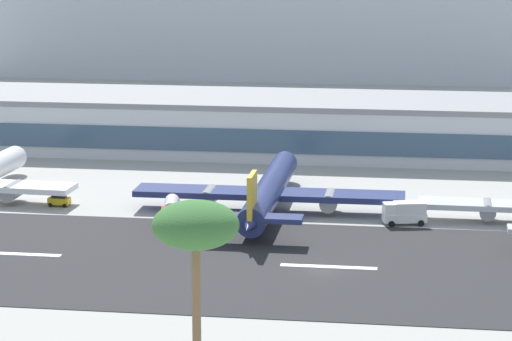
% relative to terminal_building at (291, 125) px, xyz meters
% --- Properties ---
extents(ground_plane, '(1400.00, 1400.00, 0.00)m').
position_rel_terminal_building_xyz_m(ground_plane, '(12.50, -74.97, -5.11)').
color(ground_plane, '#9E9E99').
extents(runway_strip, '(800.00, 40.86, 0.08)m').
position_rel_terminal_building_xyz_m(runway_strip, '(12.50, -73.17, -5.07)').
color(runway_strip, '#262628').
rests_on(runway_strip, ground_plane).
extents(runway_centreline_dash_3, '(12.00, 1.20, 0.01)m').
position_rel_terminal_building_xyz_m(runway_centreline_dash_3, '(-27.17, -73.17, -5.02)').
color(runway_centreline_dash_3, white).
rests_on(runway_centreline_dash_3, runway_strip).
extents(runway_centreline_dash_4, '(12.00, 1.20, 0.01)m').
position_rel_terminal_building_xyz_m(runway_centreline_dash_4, '(13.08, -73.17, -5.02)').
color(runway_centreline_dash_4, white).
rests_on(runway_centreline_dash_4, runway_strip).
extents(terminal_building, '(151.83, 24.76, 10.20)m').
position_rel_terminal_building_xyz_m(terminal_building, '(0.00, 0.00, 0.00)').
color(terminal_building, silver).
rests_on(terminal_building, ground_plane).
extents(airliner_gold_tail_gate_1, '(39.71, 45.22, 9.44)m').
position_rel_terminal_building_xyz_m(airliner_gold_tail_gate_1, '(2.04, -47.02, -2.10)').
color(airliner_gold_tail_gate_1, navy).
rests_on(airliner_gold_tail_gate_1, ground_plane).
extents(service_box_truck_0, '(6.41, 3.85, 3.25)m').
position_rel_terminal_building_xyz_m(service_box_truck_0, '(21.91, -50.83, -3.32)').
color(service_box_truck_0, white).
rests_on(service_box_truck_0, ground_plane).
extents(service_baggage_tug_1, '(3.30, 2.06, 2.20)m').
position_rel_terminal_building_xyz_m(service_baggage_tug_1, '(-29.55, -47.07, -4.06)').
color(service_baggage_tug_1, gold).
rests_on(service_baggage_tug_1, ground_plane).
extents(service_fuel_truck_2, '(4.00, 8.82, 3.95)m').
position_rel_terminal_building_xyz_m(service_fuel_truck_2, '(-10.22, -57.10, -3.08)').
color(service_fuel_truck_2, '#B2231E').
rests_on(service_fuel_truck_2, ground_plane).
extents(palm_tree_1, '(7.70, 7.70, 18.01)m').
position_rel_terminal_building_xyz_m(palm_tree_1, '(4.65, -114.87, 10.48)').
color(palm_tree_1, brown).
rests_on(palm_tree_1, ground_plane).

